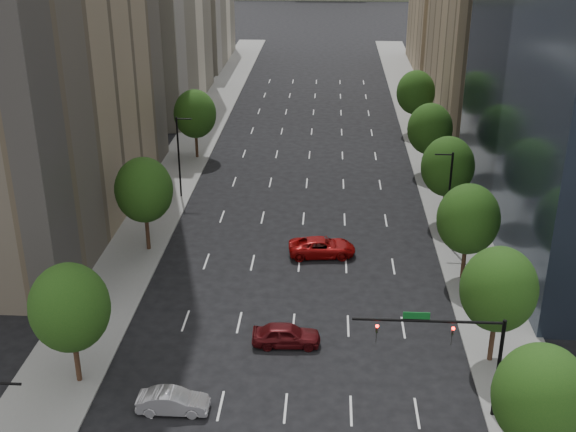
% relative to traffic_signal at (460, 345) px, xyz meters
% --- Properties ---
extents(sidewalk_left, '(6.00, 200.00, 0.15)m').
position_rel_traffic_signal_xyz_m(sidewalk_left, '(-26.03, 30.00, -5.10)').
color(sidewalk_left, slate).
rests_on(sidewalk_left, ground).
extents(sidewalk_right, '(6.00, 200.00, 0.15)m').
position_rel_traffic_signal_xyz_m(sidewalk_right, '(4.97, 30.00, -5.10)').
color(sidewalk_right, slate).
rests_on(sidewalk_right, ground).
extents(filler_left, '(14.00, 26.00, 18.00)m').
position_rel_traffic_signal_xyz_m(filler_left, '(-35.53, 106.00, 3.83)').
color(filler_left, beige).
rests_on(filler_left, ground).
extents(parking_tan_right, '(14.00, 30.00, 30.00)m').
position_rel_traffic_signal_xyz_m(parking_tan_right, '(14.47, 70.00, 9.83)').
color(parking_tan_right, '#8C7759').
rests_on(parking_tan_right, ground).
extents(filler_right, '(14.00, 26.00, 16.00)m').
position_rel_traffic_signal_xyz_m(filler_right, '(14.47, 103.00, 2.83)').
color(filler_right, '#8C7759').
rests_on(filler_right, ground).
extents(tree_right_0, '(5.20, 5.20, 8.39)m').
position_rel_traffic_signal_xyz_m(tree_right_0, '(3.47, -5.00, 0.22)').
color(tree_right_0, '#382316').
rests_on(tree_right_0, ground).
extents(tree_right_1, '(5.20, 5.20, 8.75)m').
position_rel_traffic_signal_xyz_m(tree_right_1, '(3.47, 6.00, 0.58)').
color(tree_right_1, '#382316').
rests_on(tree_right_1, ground).
extents(tree_right_2, '(5.20, 5.20, 8.61)m').
position_rel_traffic_signal_xyz_m(tree_right_2, '(3.47, 18.00, 0.43)').
color(tree_right_2, '#382316').
rests_on(tree_right_2, ground).
extents(tree_right_3, '(5.20, 5.20, 8.89)m').
position_rel_traffic_signal_xyz_m(tree_right_3, '(3.47, 30.00, 0.72)').
color(tree_right_3, '#382316').
rests_on(tree_right_3, ground).
extents(tree_right_4, '(5.20, 5.20, 8.46)m').
position_rel_traffic_signal_xyz_m(tree_right_4, '(3.47, 44.00, 0.29)').
color(tree_right_4, '#382316').
rests_on(tree_right_4, ground).
extents(tree_right_5, '(5.20, 5.20, 8.75)m').
position_rel_traffic_signal_xyz_m(tree_right_5, '(3.47, 60.00, 0.58)').
color(tree_right_5, '#382316').
rests_on(tree_right_5, ground).
extents(tree_left_0, '(5.20, 5.20, 8.75)m').
position_rel_traffic_signal_xyz_m(tree_left_0, '(-24.53, 2.00, 0.58)').
color(tree_left_0, '#382316').
rests_on(tree_left_0, ground).
extents(tree_left_1, '(5.20, 5.20, 8.97)m').
position_rel_traffic_signal_xyz_m(tree_left_1, '(-24.53, 22.00, 0.79)').
color(tree_left_1, '#382316').
rests_on(tree_left_1, ground).
extents(tree_left_2, '(5.20, 5.20, 8.68)m').
position_rel_traffic_signal_xyz_m(tree_left_2, '(-24.53, 48.00, 0.50)').
color(tree_left_2, '#382316').
rests_on(tree_left_2, ground).
extents(streetlight_rn, '(1.70, 0.20, 9.00)m').
position_rel_traffic_signal_xyz_m(streetlight_rn, '(2.91, 25.00, -0.33)').
color(streetlight_rn, black).
rests_on(streetlight_rn, ground).
extents(streetlight_ln, '(1.70, 0.20, 9.00)m').
position_rel_traffic_signal_xyz_m(streetlight_ln, '(-23.96, 35.00, -0.33)').
color(streetlight_ln, black).
rests_on(streetlight_ln, ground).
extents(traffic_signal, '(9.12, 0.40, 7.38)m').
position_rel_traffic_signal_xyz_m(traffic_signal, '(0.00, 0.00, 0.00)').
color(traffic_signal, black).
rests_on(traffic_signal, ground).
extents(car_maroon, '(5.02, 2.17, 1.69)m').
position_rel_traffic_signal_xyz_m(car_maroon, '(-10.91, 7.20, -4.33)').
color(car_maroon, '#4E0D10').
rests_on(car_maroon, ground).
extents(car_silver, '(4.55, 1.60, 1.50)m').
position_rel_traffic_signal_xyz_m(car_silver, '(-17.59, -0.68, -4.42)').
color(car_silver, '#AAA9AF').
rests_on(car_silver, ground).
extents(car_red_far, '(6.29, 3.36, 1.68)m').
position_rel_traffic_signal_xyz_m(car_red_far, '(-8.54, 21.83, -4.33)').
color(car_red_far, '#990B0B').
rests_on(car_red_far, ground).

